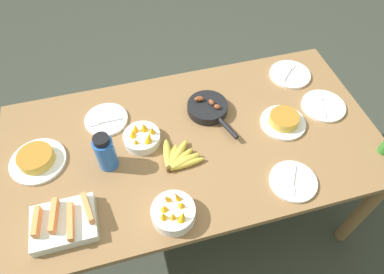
{
  "coord_description": "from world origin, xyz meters",
  "views": [
    {
      "loc": [
        -0.27,
        -0.99,
        2.15
      ],
      "look_at": [
        0.0,
        0.0,
        0.81
      ],
      "focal_mm": 32.0,
      "sensor_mm": 36.0,
      "label": 1
    }
  ],
  "objects": [
    {
      "name": "ground_plane",
      "position": [
        0.0,
        0.0,
        0.0
      ],
      "size": [
        14.0,
        14.0,
        0.0
      ],
      "primitive_type": "plane",
      "color": "#383D33"
    },
    {
      "name": "dining_table",
      "position": [
        0.0,
        0.0,
        0.69
      ],
      "size": [
        1.88,
        0.99,
        0.78
      ],
      "color": "olive",
      "rests_on": "ground_plane"
    },
    {
      "name": "banana_bunch",
      "position": [
        -0.1,
        -0.1,
        0.8
      ],
      "size": [
        0.2,
        0.19,
        0.04
      ],
      "color": "gold",
      "rests_on": "dining_table"
    },
    {
      "name": "melon_tray",
      "position": [
        -0.63,
        -0.29,
        0.81
      ],
      "size": [
        0.27,
        0.21,
        0.09
      ],
      "color": "silver",
      "rests_on": "dining_table"
    },
    {
      "name": "skillet",
      "position": [
        0.13,
        0.16,
        0.8
      ],
      "size": [
        0.21,
        0.35,
        0.08
      ],
      "rotation": [
        0.0,
        0.0,
        5.04
      ],
      "color": "black",
      "rests_on": "dining_table"
    },
    {
      "name": "frittata_plate_center",
      "position": [
        -0.74,
        0.07,
        0.8
      ],
      "size": [
        0.26,
        0.26,
        0.06
      ],
      "color": "white",
      "rests_on": "dining_table"
    },
    {
      "name": "frittata_plate_side",
      "position": [
        0.48,
        -0.02,
        0.8
      ],
      "size": [
        0.23,
        0.23,
        0.06
      ],
      "color": "white",
      "rests_on": "dining_table"
    },
    {
      "name": "empty_plate_near_front",
      "position": [
        -0.4,
        0.24,
        0.79
      ],
      "size": [
        0.22,
        0.22,
        0.02
      ],
      "color": "white",
      "rests_on": "dining_table"
    },
    {
      "name": "empty_plate_far_left",
      "position": [
        0.38,
        -0.35,
        0.79
      ],
      "size": [
        0.22,
        0.22,
        0.02
      ],
      "color": "white",
      "rests_on": "dining_table"
    },
    {
      "name": "empty_plate_far_right",
      "position": [
        0.68,
        0.31,
        0.79
      ],
      "size": [
        0.24,
        0.24,
        0.02
      ],
      "color": "white",
      "rests_on": "dining_table"
    },
    {
      "name": "empty_plate_mid_edge",
      "position": [
        0.74,
        0.03,
        0.79
      ],
      "size": [
        0.23,
        0.23,
        0.02
      ],
      "color": "white",
      "rests_on": "dining_table"
    },
    {
      "name": "fruit_bowl_mango",
      "position": [
        -0.24,
        0.06,
        0.81
      ],
      "size": [
        0.18,
        0.18,
        0.11
      ],
      "color": "white",
      "rests_on": "dining_table"
    },
    {
      "name": "fruit_bowl_citrus",
      "position": [
        -0.18,
        -0.37,
        0.82
      ],
      "size": [
        0.19,
        0.19,
        0.12
      ],
      "color": "white",
      "rests_on": "dining_table"
    },
    {
      "name": "water_bottle",
      "position": [
        -0.42,
        -0.03,
        0.87
      ],
      "size": [
        0.09,
        0.09,
        0.2
      ],
      "color": "blue",
      "rests_on": "dining_table"
    }
  ]
}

